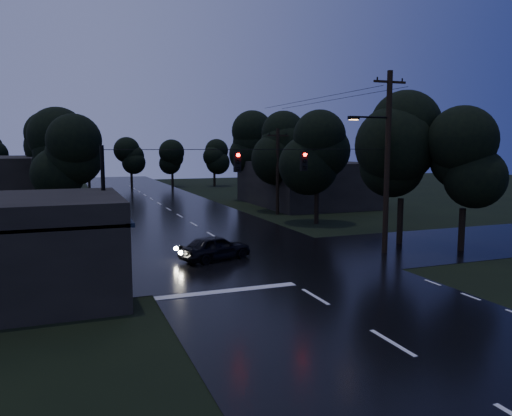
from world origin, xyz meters
TOP-DOWN VIEW (x-y plane):
  - ground at (0.00, 0.00)m, footprint 160.00×160.00m
  - main_road at (0.00, 30.00)m, footprint 12.00×120.00m
  - cross_street at (0.00, 12.00)m, footprint 60.00×9.00m
  - building_far_right at (14.00, 34.00)m, footprint 10.00×14.00m
  - building_far_left at (-14.00, 40.00)m, footprint 10.00×16.00m
  - utility_pole_main at (7.41, 11.00)m, footprint 3.50×0.30m
  - utility_pole_far at (8.30, 28.00)m, footprint 2.00×0.30m
  - anchor_pole_left at (-7.50, 11.00)m, footprint 0.18×0.18m
  - span_signals at (0.56, 10.99)m, footprint 15.00×0.37m
  - tree_corner_near at (10.00, 13.00)m, footprint 4.48×4.48m
  - tree_corner_far at (12.00, 10.00)m, footprint 3.92×3.92m
  - tree_left_a at (-9.00, 22.00)m, footprint 3.92×3.92m
  - tree_left_b at (-9.60, 30.00)m, footprint 4.20×4.20m
  - tree_left_c at (-10.20, 40.00)m, footprint 4.48×4.48m
  - tree_right_a at (9.00, 22.00)m, footprint 4.20×4.20m
  - tree_right_b at (9.60, 30.00)m, footprint 4.48×4.48m
  - tree_right_c at (10.20, 40.00)m, footprint 4.76×4.76m
  - car at (-1.85, 12.76)m, footprint 4.19×2.72m

SIDE VIEW (x-z plane):
  - ground at x=0.00m, z-range 0.00..0.00m
  - main_road at x=0.00m, z-range -0.01..0.01m
  - cross_street at x=0.00m, z-range -0.01..0.01m
  - car at x=-1.85m, z-range 0.00..1.33m
  - building_far_right at x=14.00m, z-range 0.00..4.40m
  - building_far_left at x=-14.00m, z-range 0.00..5.00m
  - anchor_pole_left at x=-7.50m, z-range 0.00..6.00m
  - utility_pole_far at x=8.30m, z-range 0.13..7.63m
  - tree_corner_far at x=12.00m, z-range 1.11..9.37m
  - tree_left_a at x=-9.00m, z-range 1.11..9.37m
  - span_signals at x=0.56m, z-range 4.69..5.80m
  - utility_pole_main at x=7.41m, z-range 0.26..10.26m
  - tree_left_b at x=-9.60m, z-range 1.19..10.04m
  - tree_right_a at x=9.00m, z-range 1.19..10.04m
  - tree_corner_near at x=10.00m, z-range 1.27..10.71m
  - tree_left_c at x=-10.20m, z-range 1.27..10.71m
  - tree_right_b at x=9.60m, z-range 1.27..10.71m
  - tree_right_c at x=10.20m, z-range 1.35..11.38m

